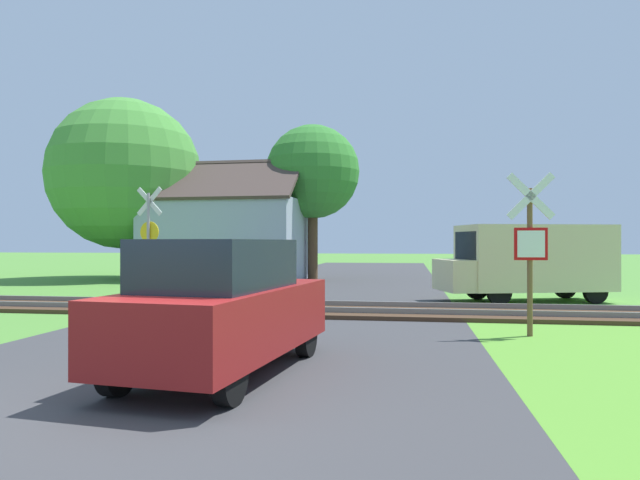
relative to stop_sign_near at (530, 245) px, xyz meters
name	(u,v)px	position (x,y,z in m)	size (l,w,h in m)	color
ground_plane	(141,406)	(-5.05, -5.27, -1.69)	(160.00, 160.00, 0.00)	#4C8433
road_asphalt	(207,365)	(-5.05, -3.27, -1.69)	(8.12, 80.00, 0.01)	#38383A
rail_track	(294,310)	(-5.05, 2.97, -1.63)	(60.00, 2.60, 0.22)	#422D1E
stop_sign_near	(530,245)	(0.00, 0.00, 0.00)	(0.88, 0.16, 3.03)	brown
crossing_sign_far	(149,234)	(-9.94, 5.14, 0.30)	(0.87, 0.19, 3.41)	#9E9EA5
house	(229,237)	(-10.46, 14.46, 0.30)	(7.31, 5.67, 5.53)	#99A3B7
tree_left	(125,174)	(-15.52, 14.27, 3.28)	(7.10, 7.10, 8.52)	#513823
tree_center	(313,172)	(-6.69, 15.51, 3.34)	(4.42, 4.42, 7.27)	#513823
mail_truck	(528,259)	(1.25, 6.44, -0.45)	(5.22, 3.12, 2.24)	beige
parked_car	(224,307)	(-4.64, -3.75, -0.79)	(2.13, 4.17, 1.78)	maroon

